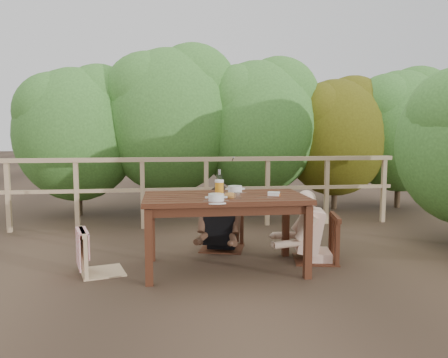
{
  "coord_description": "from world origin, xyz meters",
  "views": [
    {
      "loc": [
        -0.57,
        -4.24,
        1.36
      ],
      "look_at": [
        0.0,
        0.05,
        0.9
      ],
      "focal_mm": 35.28,
      "sensor_mm": 36.0,
      "label": 1
    }
  ],
  "objects": [
    {
      "name": "ground",
      "position": [
        0.0,
        0.0,
        0.0
      ],
      "size": [
        60.0,
        60.0,
        0.0
      ],
      "primitive_type": "plane",
      "color": "#4A3627",
      "rests_on": "ground"
    },
    {
      "name": "bread_roll",
      "position": [
        0.03,
        -0.19,
        0.76
      ],
      "size": [
        0.12,
        0.09,
        0.07
      ],
      "primitive_type": "ellipsoid",
      "color": "olive",
      "rests_on": "table"
    },
    {
      "name": "hedge_row",
      "position": [
        0.4,
        3.2,
        1.9
      ],
      "size": [
        6.6,
        1.6,
        3.8
      ],
      "primitive_type": null,
      "color": "#386A29",
      "rests_on": "ground"
    },
    {
      "name": "diner_right",
      "position": [
        1.03,
        0.17,
        0.62
      ],
      "size": [
        0.7,
        0.61,
        1.24
      ],
      "primitive_type": null,
      "rotation": [
        0.0,
        0.0,
        1.37
      ],
      "color": "beige",
      "rests_on": "ground"
    },
    {
      "name": "bottle",
      "position": [
        -0.04,
        0.12,
        0.86
      ],
      "size": [
        0.06,
        0.06,
        0.26
      ],
      "primitive_type": "cylinder",
      "color": "silver",
      "rests_on": "table"
    },
    {
      "name": "woman",
      "position": [
        0.07,
        0.78,
        0.58
      ],
      "size": [
        0.6,
        0.67,
        1.15
      ],
      "primitive_type": null,
      "rotation": [
        0.0,
        0.0,
        2.87
      ],
      "color": "black",
      "rests_on": "ground"
    },
    {
      "name": "soup_far",
      "position": [
        0.14,
        0.22,
        0.77
      ],
      "size": [
        0.24,
        0.24,
        0.08
      ],
      "primitive_type": "cylinder",
      "color": "white",
      "rests_on": "table"
    },
    {
      "name": "railing",
      "position": [
        0.0,
        2.0,
        0.51
      ],
      "size": [
        5.6,
        0.1,
        1.01
      ],
      "primitive_type": "cube",
      "color": "tan",
      "rests_on": "ground"
    },
    {
      "name": "chair_left",
      "position": [
        -1.19,
        0.04,
        0.41
      ],
      "size": [
        0.51,
        0.51,
        0.83
      ],
      "primitive_type": "cube",
      "rotation": [
        0.0,
        0.0,
        1.84
      ],
      "color": "tan",
      "rests_on": "ground"
    },
    {
      "name": "chair_far",
      "position": [
        0.07,
        0.76,
        0.49
      ],
      "size": [
        0.59,
        0.59,
        0.97
      ],
      "primitive_type": "cube",
      "rotation": [
        0.0,
        0.0,
        -0.27
      ],
      "color": "#3A1C0F",
      "rests_on": "ground"
    },
    {
      "name": "soup_near",
      "position": [
        -0.12,
        -0.34,
        0.77
      ],
      "size": [
        0.24,
        0.24,
        0.08
      ],
      "primitive_type": "cylinder",
      "color": "white",
      "rests_on": "table"
    },
    {
      "name": "beer_glass",
      "position": [
        -0.05,
        -0.01,
        0.81
      ],
      "size": [
        0.09,
        0.09,
        0.17
      ],
      "primitive_type": "cylinder",
      "color": "gold",
      "rests_on": "table"
    },
    {
      "name": "chair_right",
      "position": [
        1.0,
        0.17,
        0.47
      ],
      "size": [
        0.55,
        0.55,
        0.93
      ],
      "primitive_type": "cube",
      "rotation": [
        0.0,
        0.0,
        -1.77
      ],
      "color": "#3A1C0F",
      "rests_on": "ground"
    },
    {
      "name": "tumbler",
      "position": [
        0.09,
        -0.26,
        0.77
      ],
      "size": [
        0.07,
        0.07,
        0.08
      ],
      "primitive_type": "cylinder",
      "color": "silver",
      "rests_on": "table"
    },
    {
      "name": "table",
      "position": [
        0.0,
        0.0,
        0.36
      ],
      "size": [
        1.57,
        0.89,
        0.73
      ],
      "primitive_type": "cube",
      "color": "#3A1C0F",
      "rests_on": "ground"
    },
    {
      "name": "butter_tub",
      "position": [
        0.48,
        -0.07,
        0.75
      ],
      "size": [
        0.14,
        0.12,
        0.05
      ],
      "primitive_type": "cube",
      "rotation": [
        0.0,
        0.0,
        -0.33
      ],
      "color": "white",
      "rests_on": "table"
    }
  ]
}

